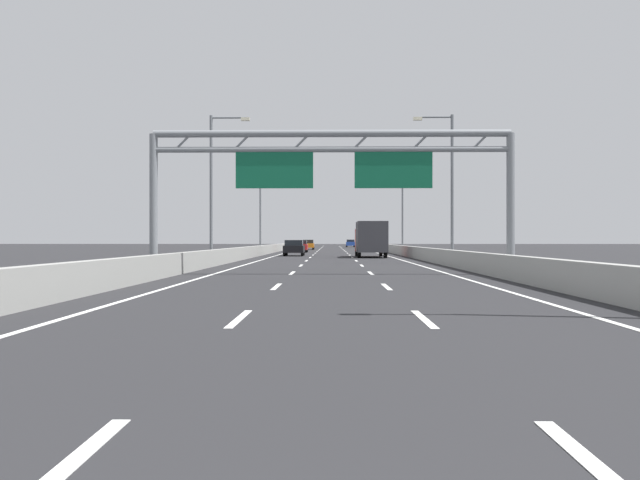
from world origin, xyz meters
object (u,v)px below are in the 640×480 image
black_car (294,248)px  orange_car (308,245)px  sign_gantry (332,165)px  streetlamp_left_mid (215,179)px  streetlamp_left_far (263,204)px  streetlamp_right_mid (449,179)px  blue_car (350,243)px  red_car (300,246)px  box_truck (371,238)px  streetlamp_right_far (400,204)px

black_car → orange_car: bearing=90.0°
orange_car → sign_gantry: bearing=-87.2°
streetlamp_left_mid → streetlamp_left_far: bearing=90.0°
streetlamp_left_mid → streetlamp_right_mid: (14.93, 0.00, 0.00)m
streetlamp_right_mid → sign_gantry: bearing=-118.6°
streetlamp_left_mid → black_car: (3.96, 20.55, -4.63)m
streetlamp_left_mid → blue_car: bearing=83.1°
red_car → box_truck: size_ratio=0.54×
streetlamp_right_far → blue_car: streetlamp_right_far is taller
streetlamp_right_mid → orange_car: size_ratio=2.06×
blue_car → box_truck: size_ratio=0.60×
streetlamp_left_far → orange_car: streetlamp_left_far is taller
sign_gantry → streetlamp_right_far: size_ratio=1.69×
sign_gantry → streetlamp_left_far: size_ratio=1.69×
streetlamp_right_mid → orange_car: streetlamp_right_mid is taller
sign_gantry → streetlamp_left_far: 44.61m
streetlamp_right_far → red_car: 14.35m
orange_car → black_car: bearing=-90.0°
orange_car → red_car: 21.75m
sign_gantry → streetlamp_left_mid: streetlamp_left_mid is taller
black_car → box_truck: (6.93, -4.87, 0.91)m
streetlamp_left_far → red_car: 9.73m
sign_gantry → orange_car: sign_gantry is taller
streetlamp_right_far → blue_car: (-3.66, 62.64, -4.62)m
streetlamp_left_far → streetlamp_right_far: same height
sign_gantry → orange_car: (-3.54, 73.40, -4.04)m
blue_car → sign_gantry: bearing=-92.0°
streetlamp_right_far → red_car: size_ratio=2.28×
box_truck → streetlamp_left_far: bearing=126.6°
streetlamp_right_mid → orange_car: bearing=100.4°
black_car → red_car: (-0.22, 17.44, -0.03)m
box_truck → streetlamp_right_mid: bearing=-75.5°
blue_car → black_car: blue_car is taller
streetlamp_left_mid → orange_car: (3.95, 59.75, -4.64)m
blue_car → streetlamp_right_mid: bearing=-87.7°
sign_gantry → blue_car: 106.76m
streetlamp_right_far → box_truck: 15.64m
blue_car → box_truck: 77.29m
streetlamp_left_mid → red_car: (3.74, 38.00, -4.66)m
streetlamp_right_mid → blue_car: size_ratio=2.08×
streetlamp_right_far → sign_gantry: bearing=-99.6°
streetlamp_right_mid → box_truck: 16.62m
sign_gantry → streetlamp_left_mid: (-7.49, 13.66, 0.59)m
sign_gantry → red_car: 51.95m
streetlamp_right_mid → streetlamp_left_far: same height
streetlamp_right_mid → black_car: (-10.97, 20.55, -4.63)m
streetlamp_right_mid → box_truck: size_ratio=1.24×
box_truck → streetlamp_left_mid: bearing=-124.8°
streetlamp_left_far → box_truck: size_ratio=1.24×
streetlamp_left_mid → streetlamp_right_far: size_ratio=1.00×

